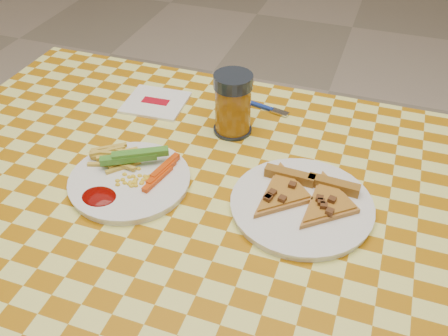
# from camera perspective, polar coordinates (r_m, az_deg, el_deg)

# --- Properties ---
(table) EXTENTS (1.28, 0.88, 0.76)m
(table) POSITION_cam_1_polar(r_m,az_deg,el_deg) (0.97, -1.24, -6.66)
(table) COLOR silver
(table) RESTS_ON ground
(plate_left) EXTENTS (0.29, 0.29, 0.01)m
(plate_left) POSITION_cam_1_polar(r_m,az_deg,el_deg) (0.96, -10.71, -1.51)
(plate_left) COLOR white
(plate_left) RESTS_ON table
(plate_right) EXTENTS (0.32, 0.32, 0.01)m
(plate_right) POSITION_cam_1_polar(r_m,az_deg,el_deg) (0.90, 8.84, -4.32)
(plate_right) COLOR white
(plate_right) RESTS_ON table
(fries_veggies) EXTENTS (0.19, 0.18, 0.04)m
(fries_veggies) POSITION_cam_1_polar(r_m,az_deg,el_deg) (0.96, -10.82, -0.05)
(fries_veggies) COLOR #EED54B
(fries_veggies) RESTS_ON plate_left
(pizza_slices) EXTENTS (0.20, 0.19, 0.02)m
(pizza_slices) POSITION_cam_1_polar(r_m,az_deg,el_deg) (0.90, 9.31, -3.11)
(pizza_slices) COLOR #B57A37
(pizza_slices) RESTS_ON plate_right
(drink_glass) EXTENTS (0.08, 0.08, 0.13)m
(drink_glass) POSITION_cam_1_polar(r_m,az_deg,el_deg) (1.05, 1.02, 7.27)
(drink_glass) COLOR black
(drink_glass) RESTS_ON table
(napkin) EXTENTS (0.14, 0.13, 0.01)m
(napkin) POSITION_cam_1_polar(r_m,az_deg,el_deg) (1.19, -7.82, 7.44)
(napkin) COLOR white
(napkin) RESTS_ON table
(fork) EXTENTS (0.13, 0.04, 0.01)m
(fork) POSITION_cam_1_polar(r_m,az_deg,el_deg) (1.16, 4.51, 6.99)
(fork) COLOR navy
(fork) RESTS_ON table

